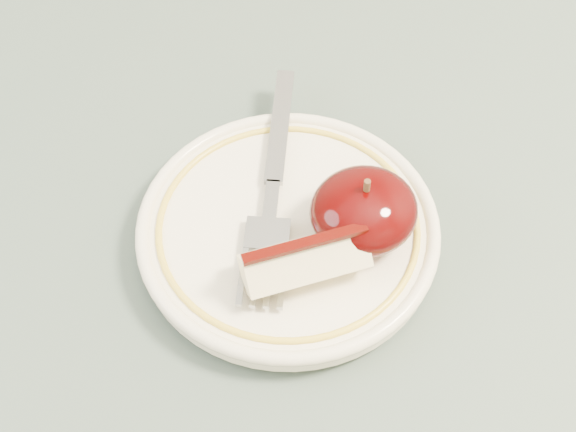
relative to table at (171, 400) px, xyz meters
name	(u,v)px	position (x,y,z in m)	size (l,w,h in m)	color
table	(171,400)	(0.00, 0.00, 0.00)	(0.90, 0.90, 0.75)	brown
plate	(288,229)	(0.10, 0.03, 0.10)	(0.19, 0.19, 0.02)	beige
apple_half	(364,211)	(0.14, 0.01, 0.13)	(0.07, 0.06, 0.05)	black
apple_wedge	(305,260)	(0.09, -0.01, 0.12)	(0.08, 0.04, 0.04)	beige
fork	(273,184)	(0.10, 0.06, 0.11)	(0.11, 0.18, 0.00)	gray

